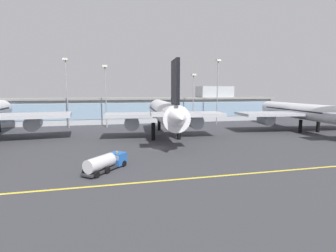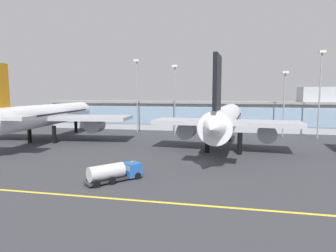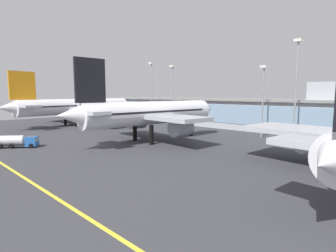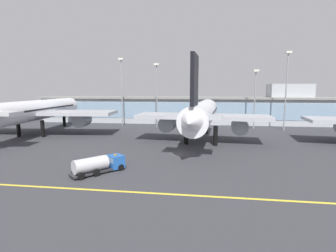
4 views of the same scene
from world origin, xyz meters
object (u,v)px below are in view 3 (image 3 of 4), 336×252
Objects in this scene: apron_light_mast_west at (263,90)px; apron_light_mast_far_east at (297,77)px; airliner_near_left at (77,107)px; airliner_near_right at (152,113)px; fuel_tanker_truck at (19,141)px; apron_light_mast_centre at (173,87)px; apron_light_mast_east at (152,85)px.

apron_light_mast_far_east is (9.70, -2.05, 3.17)m from apron_light_mast_west.
apron_light_mast_far_east reaches higher than airliner_near_left.
airliner_near_right is at bearing -123.71° from apron_light_mast_west.
fuel_tanker_truck is 0.36× the size of apron_light_mast_centre.
fuel_tanker_truck is at bearing 153.93° from airliner_near_right.
airliner_near_left is at bearing -162.00° from apron_light_mast_west.
apron_light_mast_centre is at bearing 37.72° from airliner_near_right.
apron_light_mast_west is 0.89× the size of apron_light_mast_centre.
fuel_tanker_truck is 66.02m from apron_light_mast_west.
apron_light_mast_far_east reaches higher than fuel_tanker_truck.
apron_light_mast_centre reaches higher than fuel_tanker_truck.
apron_light_mast_east is 58.68m from apron_light_mast_far_east.
apron_light_mast_east is (-48.90, 0.97, 2.70)m from apron_light_mast_west.
apron_light_mast_east reaches higher than apron_light_mast_west.
apron_light_mast_centre is 44.71m from apron_light_mast_far_east.
airliner_near_left is 81.57m from apron_light_mast_far_east.
apron_light_mast_east reaches higher than fuel_tanker_truck.
apron_light_mast_east is at bearing 52.42° from airliner_near_right.
airliner_near_left is 2.85× the size of apron_light_mast_west.
apron_light_mast_west is at bearing -77.68° from airliner_near_left.
airliner_near_right is at bearing -137.93° from apron_light_mast_far_east.
fuel_tanker_truck is 0.41× the size of apron_light_mast_west.
apron_light_mast_centre is at bearing -8.38° from apron_light_mast_east.
apron_light_mast_east is (-13.93, 2.05, 1.29)m from apron_light_mast_centre.
airliner_near_right is at bearing -101.12° from airliner_near_left.
apron_light_mast_west is (18.11, 27.15, 6.33)m from airliner_near_right.
apron_light_mast_east is at bearing -46.07° from airliner_near_left.
apron_light_mast_centre is (-0.31, 53.73, 13.77)m from fuel_tanker_truck.
apron_light_mast_centre is 0.91× the size of apron_light_mast_east.
airliner_near_right is at bearing -42.40° from apron_light_mast_east.
apron_light_mast_west is 0.81× the size of apron_light_mast_east.
fuel_tanker_truck is 0.32× the size of apron_light_mast_far_east.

